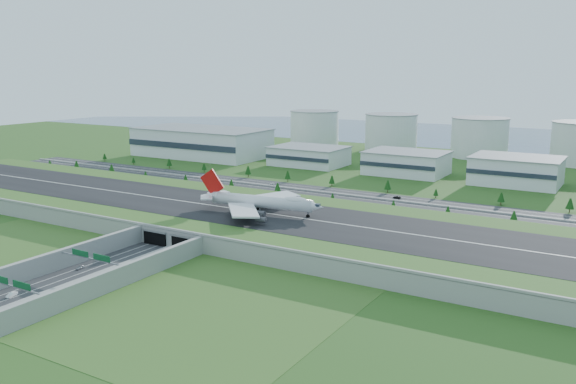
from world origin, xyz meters
The scene contains 22 objects.
ground centered at (0.00, 0.00, 0.00)m, with size 1200.00×1200.00×0.00m, color #254A17.
airfield_deck centered at (0.00, -0.09, 4.12)m, with size 520.00×100.00×9.20m.
underpass_road centered at (0.00, -99.42, 3.43)m, with size 38.80×120.40×8.00m.
sign_gantry_near centered at (0.00, -95.04, 6.95)m, with size 38.70×0.70×9.80m.
sign_gantry_far centered at (0.00, -130.04, 6.95)m, with size 38.70×0.70×9.80m.
north_expressway centered at (0.00, 95.00, 0.06)m, with size 560.00×36.00×0.12m, color #28282B.
tree_row centered at (10.79, 97.20, 4.66)m, with size 503.13×48.64×8.48m.
hangar_west centered at (-170.00, 185.00, 12.50)m, with size 120.00×60.00×25.00m, color silver.
hangar_mid_a centered at (-60.00, 190.00, 7.50)m, with size 58.00×42.00×15.00m, color silver.
hangar_mid_b centered at (25.00, 190.00, 8.50)m, with size 58.00×42.00×17.00m, color silver.
hangar_mid_c centered at (105.00, 190.00, 9.50)m, with size 58.00×42.00×19.00m, color silver.
fuel_tank_a centered at (-120.00, 310.00, 17.50)m, with size 50.00×50.00×35.00m, color silver.
fuel_tank_b centered at (-35.00, 310.00, 17.50)m, with size 50.00×50.00×35.00m, color silver.
fuel_tank_c centered at (50.00, 310.00, 17.50)m, with size 50.00×50.00×35.00m, color silver.
bay_water centered at (0.00, 480.00, 0.03)m, with size 1200.00×260.00×0.06m, color #3C5172.
boeing_747 centered at (17.01, -0.34, 13.99)m, with size 68.14×64.00×21.14m.
car_0 centered at (-10.89, -91.70, 0.79)m, with size 1.58×3.92×1.34m, color #B8B9BE.
car_1 centered at (-7.59, -125.08, 0.89)m, with size 1.64×4.70×1.55m, color white.
car_2 centered at (12.07, -83.93, 0.90)m, with size 2.59×5.61×1.56m, color #100C40.
car_4 centered at (-185.30, 89.07, 0.83)m, with size 1.67×4.15×1.42m, color #4D4E52.
car_5 centered at (51.22, 102.07, 0.95)m, with size 1.77×5.06×1.67m, color black.
car_7 centered at (-39.95, 100.33, 0.78)m, with size 1.84×4.53×1.32m, color white.
Camera 1 is at (183.01, -251.01, 80.98)m, focal length 38.00 mm.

